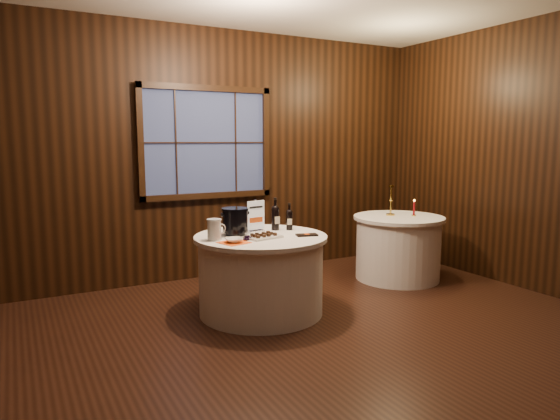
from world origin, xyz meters
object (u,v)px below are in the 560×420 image
side_table (398,247)px  port_bottle_left (275,216)px  port_bottle_right (289,218)px  ice_bucket (235,221)px  glass_pitcher (214,229)px  cracker_bowl (234,240)px  red_candle (414,209)px  sign_stand (255,221)px  brass_candlestick (391,204)px  chocolate_box (307,235)px  main_table (261,274)px  grape_bunch (248,238)px  chocolate_plate (263,236)px

side_table → port_bottle_left: (-1.74, -0.11, 0.53)m
port_bottle_right → ice_bucket: size_ratio=1.04×
glass_pitcher → side_table: bearing=9.1°
port_bottle_right → cracker_bowl: port_bottle_right is taller
port_bottle_right → ice_bucket: port_bottle_right is taller
port_bottle_left → red_candle: bearing=-2.4°
sign_stand → brass_candlestick: bearing=-3.1°
chocolate_box → red_candle: bearing=28.6°
glass_pitcher → main_table: bearing=2.3°
ice_bucket → glass_pitcher: (-0.26, -0.13, -0.04)m
red_candle → port_bottle_right: bearing=-176.6°
port_bottle_left → ice_bucket: size_ratio=1.26×
side_table → port_bottle_right: (-1.61, -0.17, 0.50)m
port_bottle_right → ice_bucket: 0.60m
ice_bucket → grape_bunch: ice_bucket is taller
grape_bunch → red_candle: (2.38, 0.39, 0.06)m
port_bottle_left → grape_bunch: (-0.46, -0.35, -0.13)m
glass_pitcher → red_candle: bearing=7.3°
ice_bucket → brass_candlestick: (2.17, 0.28, -0.01)m
port_bottle_left → glass_pitcher: bearing=-169.0°
cracker_bowl → red_candle: (2.54, 0.44, 0.06)m
chocolate_plate → red_candle: (2.21, 0.36, 0.06)m
main_table → chocolate_plate: size_ratio=3.57×
port_bottle_right → chocolate_plate: bearing=-125.2°
main_table → chocolate_box: chocolate_box is taller
main_table → red_candle: bearing=6.2°
main_table → side_table: size_ratio=1.19×
chocolate_box → grape_bunch: grape_bunch is taller
ice_bucket → red_candle: bearing=2.6°
chocolate_box → brass_candlestick: 1.71m
side_table → cracker_bowl: bearing=-168.1°
main_table → red_candle: 2.24m
red_candle → grape_bunch: bearing=-170.6°
main_table → port_bottle_right: (0.39, 0.13, 0.50)m
chocolate_box → glass_pitcher: size_ratio=1.03×
chocolate_box → grape_bunch: bearing=-172.9°
grape_bunch → red_candle: size_ratio=0.84×
ice_bucket → grape_bunch: 0.31m
side_table → port_bottle_left: bearing=-176.4°
cracker_bowl → brass_candlestick: size_ratio=0.43×
sign_stand → port_bottle_left: 0.23m
main_table → ice_bucket: (-0.21, 0.13, 0.52)m
brass_candlestick → main_table: bearing=-168.3°
port_bottle_left → port_bottle_right: (0.13, -0.06, -0.02)m
side_table → chocolate_box: 1.75m
chocolate_plate → cracker_bowl: chocolate_plate is taller
sign_stand → grape_bunch: (-0.23, -0.34, -0.09)m
brass_candlestick → cracker_bowl: bearing=-165.4°
side_table → grape_bunch: (-2.20, -0.46, 0.40)m
main_table → cracker_bowl: cracker_bowl is taller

